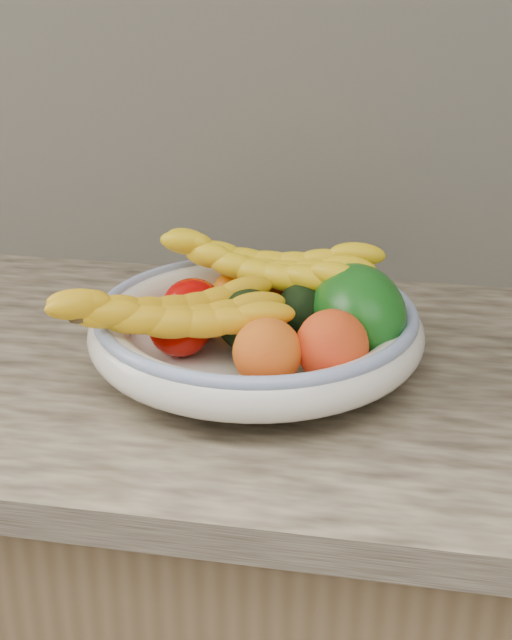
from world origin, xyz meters
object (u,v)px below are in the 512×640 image
object	(u,v)px
banana_bunch_back	(264,272)
green_mango	(358,311)
banana_bunch_front	(170,320)
fruit_bowl	(256,329)

from	to	relation	value
banana_bunch_back	green_mango	bearing A→B (deg)	-18.42
banana_bunch_front	green_mango	bearing A→B (deg)	-5.11
fruit_bowl	banana_bunch_back	distance (m)	0.09
fruit_bowl	green_mango	world-z (taller)	green_mango
fruit_bowl	green_mango	xyz separation A→B (m)	(0.12, 0.01, 0.03)
green_mango	banana_bunch_front	world-z (taller)	green_mango
fruit_bowl	banana_bunch_front	world-z (taller)	banana_bunch_front
banana_bunch_front	banana_bunch_back	bearing A→B (deg)	36.95
banana_bunch_back	banana_bunch_front	world-z (taller)	banana_bunch_back
fruit_bowl	green_mango	bearing A→B (deg)	4.74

